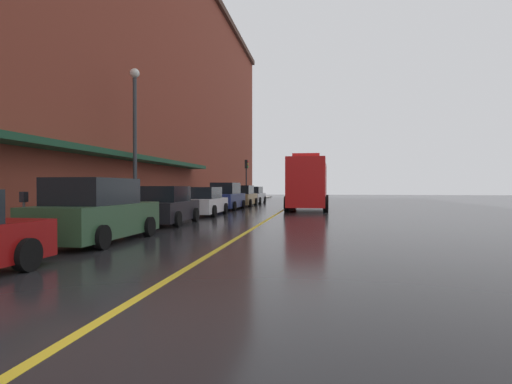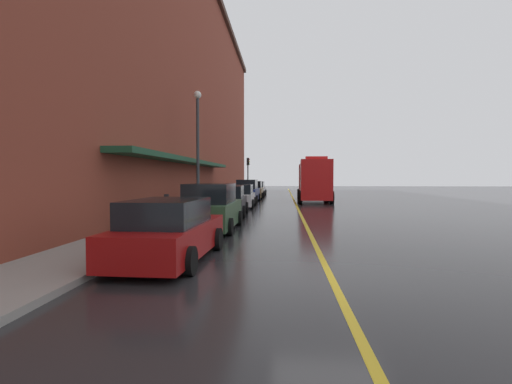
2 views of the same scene
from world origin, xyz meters
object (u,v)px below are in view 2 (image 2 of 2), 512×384
Objects in this scene: parked_car_1 at (211,208)px; parking_meter_1 at (217,193)px; street_lamp_left at (198,138)px; parked_car_6 at (256,189)px; parked_car_3 at (241,197)px; parked_car_4 at (247,192)px; fire_truck at (314,181)px; parked_car_2 at (228,201)px; parking_meter_0 at (167,206)px; parked_car_0 at (169,231)px; parked_car_5 at (253,190)px; traffic_light_near at (248,168)px.

parking_meter_1 is at bearing 8.83° from parked_car_1.
parked_car_6 is at bearing 84.80° from street_lamp_left.
parked_car_3 is 6.18m from street_lamp_left.
fire_truck is at bearing -80.07° from parked_car_4.
parked_car_1 is at bearing -81.87° from parking_meter_1.
parked_car_3 is at bearing -3.20° from parked_car_2.
parked_car_2 is 0.94× the size of parked_car_3.
parked_car_6 is at bearing 87.37° from parking_meter_0.
parked_car_0 is 24.69m from fire_truck.
parked_car_0 is 4.82m from parking_meter_0.
parking_meter_0 is at bearing 176.56° from parked_car_5.
parked_car_1 reaches higher than parked_car_2.
parking_meter_1 is (-1.43, -1.32, 0.31)m from parked_car_3.
traffic_light_near reaches higher than parked_car_6.
parked_car_3 is at bearing 83.60° from parking_meter_0.
parked_car_4 is at bearing 85.80° from parking_meter_0.
parked_car_1 is 0.98× the size of parked_car_4.
parked_car_0 is at bearing -84.82° from parking_meter_1.
parked_car_6 is at bearing 85.74° from parking_meter_1.
parked_car_1 is 5.93m from parked_car_2.
parked_car_5 is 0.98× the size of parked_car_6.
fire_truck is at bearing 48.79° from parking_meter_1.
parked_car_0 is 5.73m from parked_car_1.
parked_car_2 is at bearing -23.67° from fire_truck.
parked_car_0 reaches higher than parking_meter_0.
street_lamp_left is at bearing 172.65° from parked_car_5.
parked_car_2 is 26.75m from traffic_light_near.
parked_car_3 is at bearing 0.90° from parked_car_1.
parked_car_2 is 0.57× the size of fire_truck.
parked_car_0 is 3.64× the size of parking_meter_1.
parked_car_5 is 12.68m from parking_meter_1.
parked_car_4 is 7.26m from parking_meter_1.
traffic_light_near is at bearing -152.83° from fire_truck.
parked_car_2 is at bearing 177.80° from parked_car_3.
parked_car_5 is at bearing 83.47° from parking_meter_1.
parked_car_5 is at bearing -128.25° from fire_truck.
parked_car_1 reaches higher than parked_car_3.
parked_car_0 is at bearing -179.02° from parked_car_6.
parking_meter_1 is (-1.45, 16.02, 0.32)m from parked_car_0.
parked_car_2 reaches higher than parking_meter_1.
parking_meter_0 and parking_meter_1 have the same top height.
street_lamp_left is (-2.03, -4.56, 3.65)m from parked_car_3.
street_lamp_left is at bearing 155.08° from parked_car_3.
parked_car_1 is 1.87m from parking_meter_0.
parked_car_1 is 19.16m from fire_truck.
parking_meter_1 is at bearing -90.16° from traffic_light_near.
parked_car_1 is 0.99× the size of parked_car_5.
parking_meter_1 is 0.31× the size of traffic_light_near.
parked_car_0 reaches higher than parking_meter_1.
parked_car_1 is at bearing -73.64° from street_lamp_left.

